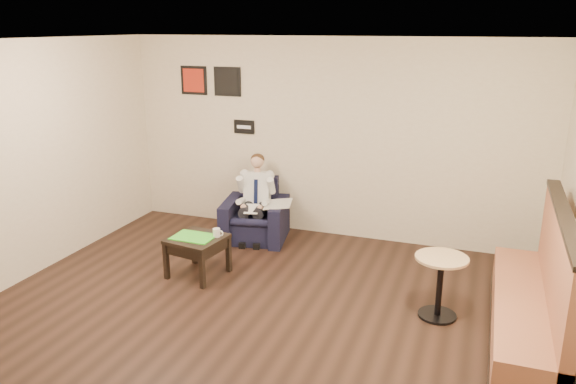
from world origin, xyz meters
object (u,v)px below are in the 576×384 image
(side_table, at_px, (198,256))
(banquette, at_px, (529,277))
(armchair, at_px, (255,211))
(smartphone, at_px, (209,233))
(seated_man, at_px, (253,203))
(cafe_table, at_px, (439,287))
(green_folder, at_px, (194,237))
(coffee_mug, at_px, (217,233))

(side_table, bearing_deg, banquette, -2.72)
(armchair, relative_size, smartphone, 5.64)
(seated_man, bearing_deg, smartphone, -106.90)
(side_table, distance_m, cafe_table, 2.86)
(green_folder, bearing_deg, seated_man, 79.58)
(coffee_mug, bearing_deg, green_folder, -155.19)
(coffee_mug, height_order, smartphone, coffee_mug)
(green_folder, bearing_deg, banquette, -2.44)
(seated_man, distance_m, coffee_mug, 1.15)
(armchair, distance_m, seated_man, 0.19)
(armchair, relative_size, green_folder, 1.76)
(green_folder, distance_m, banquette, 3.72)
(armchair, bearing_deg, green_folder, -109.59)
(green_folder, height_order, smartphone, green_folder)
(armchair, xyz_separation_m, side_table, (-0.18, -1.36, -0.17))
(green_folder, height_order, coffee_mug, coffee_mug)
(seated_man, height_order, cafe_table, seated_man)
(green_folder, bearing_deg, armchair, 81.21)
(armchair, bearing_deg, seated_man, -90.00)
(armchair, relative_size, seated_man, 0.75)
(armchair, distance_m, cafe_table, 3.03)
(seated_man, relative_size, smartphone, 7.49)
(seated_man, bearing_deg, green_folder, -111.22)
(side_table, bearing_deg, smartphone, 63.76)
(armchair, relative_size, side_table, 1.44)
(banquette, bearing_deg, cafe_table, 171.28)
(coffee_mug, bearing_deg, armchair, 91.73)
(green_folder, height_order, cafe_table, cafe_table)
(armchair, distance_m, coffee_mug, 1.26)
(armchair, xyz_separation_m, cafe_table, (2.68, -1.41, -0.08))
(coffee_mug, bearing_deg, smartphone, 154.01)
(armchair, height_order, smartphone, armchair)
(armchair, relative_size, banquette, 0.35)
(seated_man, height_order, side_table, seated_man)
(armchair, xyz_separation_m, smartphone, (-0.10, -1.19, 0.08))
(seated_man, relative_size, coffee_mug, 11.03)
(seated_man, relative_size, banquette, 0.46)
(coffee_mug, xyz_separation_m, banquette, (3.46, -0.27, 0.09))
(armchair, xyz_separation_m, coffee_mug, (0.04, -1.26, 0.13))
(armchair, xyz_separation_m, green_folder, (-0.21, -1.37, 0.08))
(banquette, xyz_separation_m, cafe_table, (-0.82, 0.13, -0.30))
(cafe_table, bearing_deg, armchair, 152.31)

